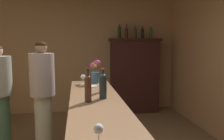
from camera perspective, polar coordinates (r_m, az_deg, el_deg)
wall_back at (r=5.32m, az=-10.19°, el=4.98°), size 4.98×0.12×2.89m
display_cabinet at (r=5.24m, az=5.76°, el=-1.07°), size 1.17×0.42×1.72m
wine_bottle_rose at (r=2.75m, az=-2.29°, el=-2.76°), size 0.07×0.07×0.29m
wine_bottle_chardonnay at (r=2.40m, az=-2.32°, el=-3.75°), size 0.08×0.08×0.33m
wine_bottle_pinot at (r=2.28m, az=-6.11°, el=-4.39°), size 0.07×0.07×0.34m
wine_glass_front at (r=1.35m, az=-3.45°, el=-15.07°), size 0.07×0.07×0.13m
wine_glass_mid at (r=3.30m, az=-7.37°, el=-1.77°), size 0.08×0.08×0.14m
flower_arrangement at (r=3.34m, az=-4.31°, el=-0.52°), size 0.16×0.12×0.35m
cheese_plate at (r=3.09m, az=-5.36°, el=-4.11°), size 0.16×0.16×0.01m
display_bottle_left at (r=5.12m, az=1.92°, el=9.73°), size 0.08×0.08×0.33m
display_bottle_midleft at (r=5.15m, az=3.68°, el=9.52°), size 0.07×0.07×0.32m
display_bottle_center at (r=5.19m, az=5.88°, el=9.46°), size 0.07×0.07×0.30m
display_bottle_midright at (r=5.24m, az=7.75°, el=9.33°), size 0.07×0.07×0.28m
display_bottle_right at (r=5.30m, az=9.81°, el=9.30°), size 0.07×0.07×0.29m
patron_redhead at (r=3.61m, az=-17.19°, el=-5.02°), size 0.37×0.37×1.63m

